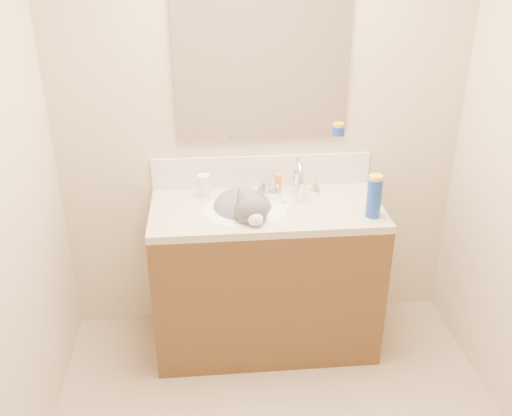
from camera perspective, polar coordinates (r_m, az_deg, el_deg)
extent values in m
cube|color=#C8B694|center=(3.05, 0.57, 9.00)|extent=(2.20, 0.04, 2.50)
cube|color=#53371C|center=(3.17, 1.00, -7.19)|extent=(1.20, 0.55, 0.82)
cube|color=beige|center=(2.95, 1.07, -0.22)|extent=(1.20, 0.55, 0.04)
ellipsoid|color=white|center=(2.94, -1.20, -1.45)|extent=(0.45, 0.36, 0.14)
cylinder|color=silver|center=(3.11, 4.03, 2.63)|extent=(0.04, 0.04, 0.11)
torus|color=silver|center=(3.03, 4.23, 3.13)|extent=(0.03, 0.20, 0.20)
cylinder|color=silver|center=(2.97, 4.47, 1.95)|extent=(0.03, 0.03, 0.06)
cone|color=silver|center=(3.10, 2.00, 2.14)|extent=(0.06, 0.06, 0.06)
cone|color=silver|center=(3.14, 6.00, 2.28)|extent=(0.06, 0.06, 0.06)
ellipsoid|color=#545153|center=(2.97, -1.36, -0.40)|extent=(0.39, 0.42, 0.24)
ellipsoid|color=#545153|center=(2.79, -0.46, -0.15)|extent=(0.20, 0.18, 0.16)
ellipsoid|color=#545153|center=(2.87, -0.87, -0.13)|extent=(0.14, 0.14, 0.15)
cone|color=#545153|center=(2.76, -1.58, 1.34)|extent=(0.09, 0.09, 0.10)
cone|color=#545153|center=(2.79, 0.39, 1.59)|extent=(0.09, 0.10, 0.10)
ellipsoid|color=white|center=(2.74, -0.05, -1.16)|extent=(0.09, 0.07, 0.07)
ellipsoid|color=white|center=(2.86, -0.69, -1.37)|extent=(0.13, 0.10, 0.14)
sphere|color=pink|center=(2.72, 0.11, -1.41)|extent=(0.02, 0.02, 0.02)
cylinder|color=#545153|center=(3.03, 1.47, -1.38)|extent=(0.15, 0.24, 0.05)
cube|color=silver|center=(3.15, 0.57, 3.71)|extent=(1.20, 0.02, 0.18)
cube|color=white|center=(2.97, 0.62, 14.28)|extent=(0.90, 0.02, 0.80)
cylinder|color=white|center=(3.05, -5.23, 2.22)|extent=(0.09, 0.09, 0.12)
cylinder|color=#FEA92A|center=(3.05, -5.22, 1.96)|extent=(0.09, 0.09, 0.04)
cylinder|color=#B7B7BC|center=(3.10, 0.97, 2.13)|extent=(0.06, 0.06, 0.06)
cylinder|color=orange|center=(3.11, 2.23, 2.57)|extent=(0.04, 0.04, 0.09)
cube|color=white|center=(2.98, 2.95, 0.54)|extent=(0.02, 0.15, 0.01)
cube|color=#72BAF2|center=(2.98, 2.96, 0.60)|extent=(0.02, 0.03, 0.02)
cylinder|color=#173CA3|center=(2.86, 11.71, 0.99)|extent=(0.08, 0.08, 0.20)
cylinder|color=yellow|center=(2.82, 11.90, 2.81)|extent=(0.07, 0.07, 0.04)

